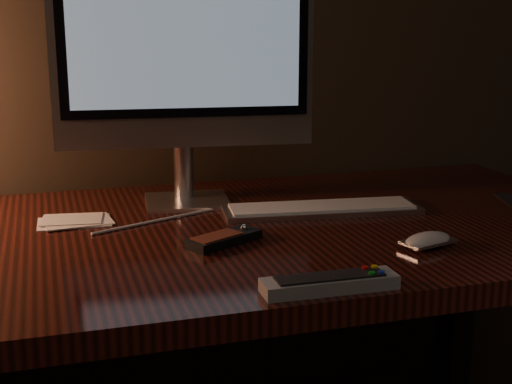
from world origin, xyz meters
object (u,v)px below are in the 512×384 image
object	(u,v)px
desk	(199,284)
keyboard	(322,208)
media_remote	(224,238)
tv_remote	(330,283)
mouse	(428,242)
monitor	(184,45)

from	to	relation	value
desk	keyboard	xyz separation A→B (m)	(0.24, -0.02, 0.14)
media_remote	keyboard	bearing A→B (deg)	3.65
keyboard	tv_remote	distance (m)	0.41
desk	mouse	xyz separation A→B (m)	(0.33, -0.28, 0.14)
desk	mouse	world-z (taller)	mouse
keyboard	mouse	xyz separation A→B (m)	(0.08, -0.26, 0.00)
keyboard	tv_remote	bearing A→B (deg)	-103.49
desk	keyboard	distance (m)	0.28
media_remote	monitor	bearing A→B (deg)	63.53
keyboard	tv_remote	size ratio (longest dim) A/B	1.98
monitor	tv_remote	bearing A→B (deg)	-73.88
media_remote	tv_remote	distance (m)	0.26
media_remote	tv_remote	bearing A→B (deg)	-97.87
monitor	mouse	distance (m)	0.60
mouse	media_remote	bearing A→B (deg)	144.28
monitor	keyboard	xyz separation A→B (m)	(0.24, -0.14, -0.31)
tv_remote	monitor	bearing A→B (deg)	101.42
desk	media_remote	world-z (taller)	media_remote
desk	mouse	size ratio (longest dim) A/B	17.65
mouse	tv_remote	bearing A→B (deg)	-165.92
mouse	desk	bearing A→B (deg)	124.29
monitor	media_remote	distance (m)	0.42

